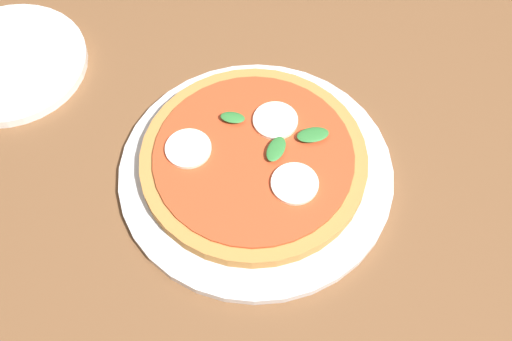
{
  "coord_description": "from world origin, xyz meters",
  "views": [
    {
      "loc": [
        0.14,
        0.39,
        1.49
      ],
      "look_at": [
        0.06,
        -0.04,
        0.77
      ],
      "focal_mm": 44.7,
      "sensor_mm": 36.0,
      "label": 1
    }
  ],
  "objects_px": {
    "dining_table": "(301,229)",
    "pizza": "(254,159)",
    "plate_white": "(9,63)",
    "serving_tray": "(256,172)"
  },
  "relations": [
    {
      "from": "pizza",
      "to": "plate_white",
      "type": "xyz_separation_m",
      "value": [
        0.32,
        -0.24,
        -0.02
      ]
    },
    {
      "from": "serving_tray",
      "to": "pizza",
      "type": "xyz_separation_m",
      "value": [
        0.0,
        -0.01,
        0.02
      ]
    },
    {
      "from": "dining_table",
      "to": "serving_tray",
      "type": "bearing_deg",
      "value": -32.11
    },
    {
      "from": "plate_white",
      "to": "serving_tray",
      "type": "bearing_deg",
      "value": 142.21
    },
    {
      "from": "serving_tray",
      "to": "pizza",
      "type": "height_order",
      "value": "pizza"
    },
    {
      "from": "pizza",
      "to": "plate_white",
      "type": "bearing_deg",
      "value": -36.82
    },
    {
      "from": "dining_table",
      "to": "pizza",
      "type": "bearing_deg",
      "value": -37.67
    },
    {
      "from": "dining_table",
      "to": "pizza",
      "type": "distance_m",
      "value": 0.16
    },
    {
      "from": "dining_table",
      "to": "plate_white",
      "type": "xyz_separation_m",
      "value": [
        0.38,
        -0.29,
        0.12
      ]
    },
    {
      "from": "dining_table",
      "to": "pizza",
      "type": "height_order",
      "value": "pizza"
    }
  ]
}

